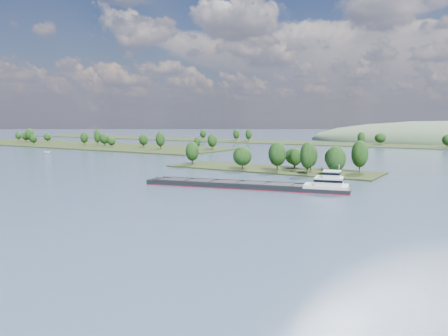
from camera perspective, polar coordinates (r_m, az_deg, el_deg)
The scene contains 6 objects.
ground at distance 154.28m, azimuth -3.73°, elevation -2.45°, with size 1800.00×1800.00×0.00m, color #36475E.
tree_island at distance 200.94m, azimuth 7.91°, elevation 0.86°, with size 100.00×30.18×15.12m.
left_bank at distance 413.34m, azimuth -18.36°, elevation 2.96°, with size 300.00×80.00×15.60m.
back_shoreline at distance 412.47m, azimuth 20.49°, elevation 2.82°, with size 900.00×60.00×14.65m.
cargo_barge at distance 150.32m, azimuth 4.53°, elevation -2.22°, with size 71.81×24.68×9.71m.
motorboat at distance 318.98m, azimuth -22.06°, elevation 1.91°, with size 2.29×6.10×2.35m, color silver.
Camera 1 is at (88.88, -3.83, 23.83)m, focal length 35.00 mm.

